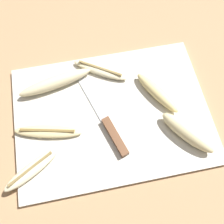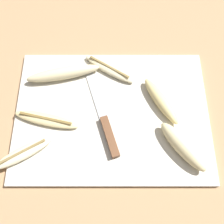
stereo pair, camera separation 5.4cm
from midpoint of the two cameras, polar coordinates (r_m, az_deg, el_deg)
The scene contains 9 objects.
ground_plane at distance 0.70m, azimuth 2.19°, elevation -0.92°, with size 4.00×4.00×0.00m, color tan.
cutting_board at distance 0.70m, azimuth 2.21°, elevation -0.73°, with size 0.51×0.37×0.01m.
knife at distance 0.67m, azimuth 1.15°, elevation -3.61°, with size 0.10×0.25×0.02m.
banana_pale_long at distance 0.75m, azimuth 1.57°, elevation 9.20°, with size 0.15×0.11×0.02m.
banana_golden_short at distance 0.71m, azimuth 12.80°, elevation 2.15°, with size 0.10×0.15×0.03m.
banana_bright_far at distance 0.67m, azimuth -16.63°, elevation -8.75°, with size 0.15×0.10×0.02m.
banana_mellow_near at distance 0.69m, azimuth -11.95°, elevation -1.81°, with size 0.18×0.07×0.02m.
banana_soft_right at distance 0.67m, azimuth 17.43°, elevation -7.40°, with size 0.13×0.15×0.04m.
banana_cream_curved at distance 0.74m, azimuth -8.47°, elevation 8.16°, with size 0.20×0.08×0.03m.
Camera 2 is at (0.00, -0.27, 0.65)m, focal length 42.00 mm.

